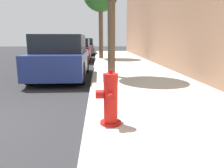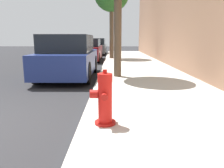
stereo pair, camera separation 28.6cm
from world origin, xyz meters
name	(u,v)px [view 2 (the right image)]	position (x,y,z in m)	size (l,w,h in m)	color
sidewalk_slab	(185,128)	(3.59, 0.00, 0.07)	(3.16, 40.00, 0.14)	#B7B2A8
fire_hydrant	(105,100)	(2.40, 0.01, 0.50)	(0.37, 0.39, 0.80)	#A91511
parked_car_near	(69,57)	(0.94, 4.75, 0.73)	(1.75, 3.97, 1.51)	navy
parked_car_mid	(87,50)	(0.86, 10.98, 0.67)	(1.77, 4.18, 1.39)	maroon
parked_car_far	(96,47)	(0.99, 16.84, 0.69)	(1.71, 4.28, 1.44)	#4C5156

